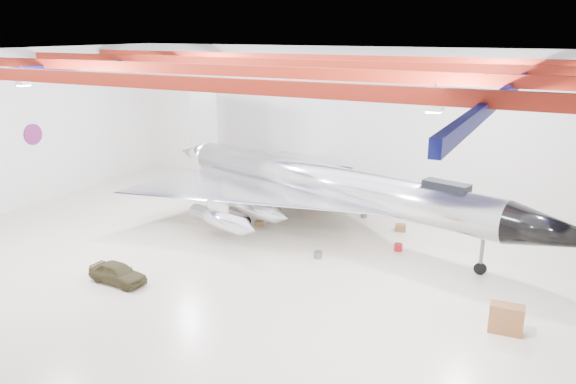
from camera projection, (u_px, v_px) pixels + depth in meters
The scene contains 15 objects.
floor at pixel (264, 260), 30.88m from camera, with size 40.00×40.00×0.00m, color beige.
wall_back at pixel (361, 122), 42.18m from camera, with size 40.00×40.00×0.00m, color silver.
wall_left at pixel (7, 132), 38.07m from camera, with size 30.00×30.00×0.00m, color silver.
ceiling at pixel (262, 54), 27.81m from camera, with size 40.00×40.00×0.00m, color #0A0F38.
ceiling_structure at pixel (262, 68), 28.00m from camera, with size 39.50×29.50×1.08m.
wall_roundel at pixel (33, 134), 39.90m from camera, with size 1.50×1.50×0.10m, color #B21414.
jet_aircraft at pixel (327, 188), 34.67m from camera, with size 30.60×21.63×8.48m.
jeep at pixel (118, 273), 27.91m from camera, with size 1.27×3.15×1.07m, color #3C361E.
desk at pixel (506, 319), 23.31m from camera, with size 1.37×0.68×1.25m, color brown.
toolbox_red at pixel (313, 206), 39.57m from camera, with size 0.50×0.40×0.35m, color #A3101B.
engine_drum at pixel (318, 255), 31.04m from camera, with size 0.44×0.44×0.40m, color #59595B.
parts_bin at pixel (400, 228), 35.18m from camera, with size 0.65×0.52×0.45m, color olive.
tool_chest at pixel (398, 247), 32.06m from camera, with size 0.47×0.47×0.43m, color #A3101B.
oil_barrel at pixel (259, 223), 36.11m from camera, with size 0.48×0.38×0.34m, color olive.
spares_box at pixel (364, 214), 37.82m from camera, with size 0.43×0.43×0.39m, color #59595B.
Camera 1 is at (14.17, -24.89, 12.20)m, focal length 35.00 mm.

